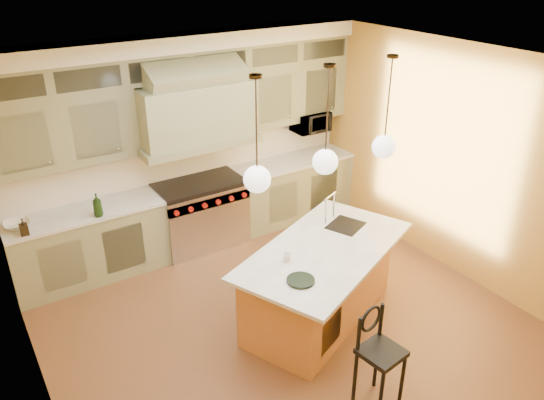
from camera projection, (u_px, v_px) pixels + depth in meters
floor at (286, 324)px, 6.02m from camera, size 5.00×5.00×0.00m
ceiling at (290, 67)px, 4.74m from camera, size 5.00×5.00×0.00m
wall_back at (185, 141)px, 7.27m from camera, size 5.00×0.00×5.00m
wall_front at (501, 356)px, 3.49m from camera, size 5.00×0.00×5.00m
wall_left at (26, 289)px, 4.17m from camera, size 0.00×5.00×5.00m
wall_right at (454, 161)px, 6.60m from camera, size 0.00×5.00×5.00m
back_cabinetry at (194, 148)px, 7.08m from camera, size 5.00×0.77×2.90m
range at (201, 213)px, 7.43m from camera, size 1.20×0.74×0.96m
kitchen_island at (320, 281)px, 5.96m from camera, size 2.43×1.91×1.35m
counter_stool at (379, 354)px, 4.76m from camera, size 0.40×0.40×1.02m
microwave at (311, 122)px, 8.03m from camera, size 0.54×0.37×0.30m
oil_bottle_a at (97, 205)px, 6.30m from camera, size 0.13×0.13×0.29m
oil_bottle_b at (23, 227)px, 5.92m from camera, size 0.09×0.10×0.20m
fruit_bowl at (17, 224)px, 6.10m from camera, size 0.30×0.30×0.07m
cup at (287, 258)px, 5.49m from camera, size 0.11×0.11×0.09m
pendant_left at (257, 176)px, 4.92m from camera, size 0.26×0.26×1.11m
pendant_center at (325, 159)px, 5.30m from camera, size 0.26×0.26×1.11m
pendant_right at (384, 144)px, 5.69m from camera, size 0.26×0.26×1.11m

